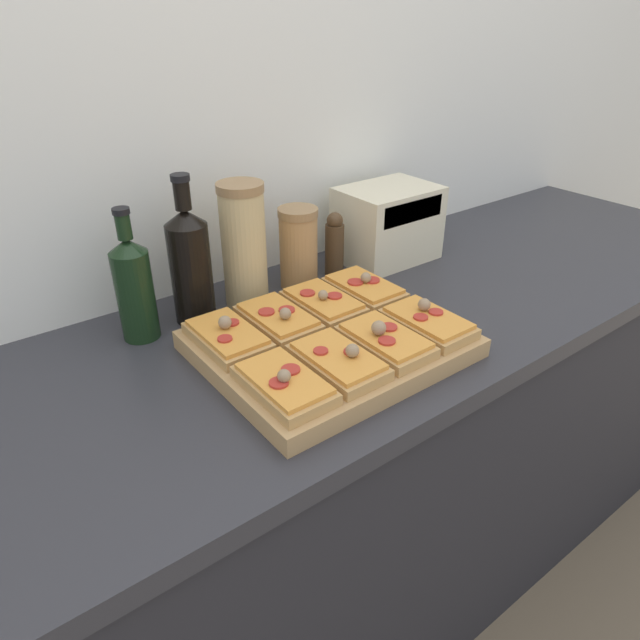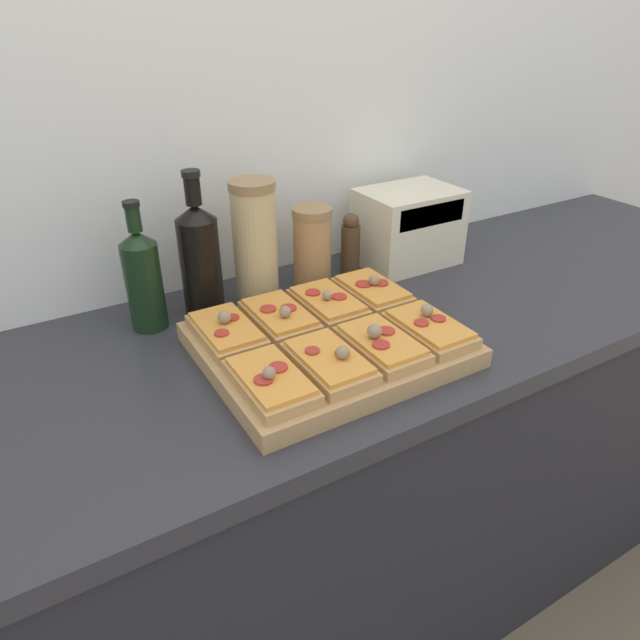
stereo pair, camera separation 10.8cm
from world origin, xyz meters
name	(u,v)px [view 2 (the right image)]	position (x,y,z in m)	size (l,w,h in m)	color
wall_back	(230,129)	(0.00, 0.67, 1.25)	(6.00, 0.06, 2.50)	silver
kitchen_counter	(313,496)	(0.00, 0.32, 0.46)	(2.63, 0.67, 0.91)	#232328
cutting_board	(328,344)	(-0.01, 0.24, 0.93)	(0.46, 0.39, 0.04)	tan
pizza_slice_back_left	(226,331)	(-0.18, 0.33, 0.96)	(0.10, 0.17, 0.05)	tan
pizza_slice_back_midleft	(279,316)	(-0.07, 0.33, 0.96)	(0.10, 0.17, 0.05)	tan
pizza_slice_back_midright	(328,303)	(0.04, 0.33, 0.96)	(0.10, 0.17, 0.05)	tan
pizza_slice_back_right	(372,291)	(0.15, 0.33, 0.96)	(0.10, 0.17, 0.05)	tan
pizza_slice_front_left	(270,381)	(-0.18, 0.15, 0.96)	(0.10, 0.17, 0.05)	tan
pizza_slice_front_midleft	(329,361)	(-0.07, 0.15, 0.96)	(0.10, 0.17, 0.05)	tan
pizza_slice_front_midright	(381,344)	(0.04, 0.15, 0.96)	(0.10, 0.17, 0.05)	tan
pizza_slice_front_right	(429,328)	(0.15, 0.15, 0.96)	(0.10, 0.17, 0.05)	tan
olive_oil_bottle	(143,278)	(-0.27, 0.51, 1.02)	(0.07, 0.07, 0.26)	black
wine_bottle	(200,258)	(-0.15, 0.51, 1.04)	(0.08, 0.08, 0.30)	black
grain_jar_tall	(255,242)	(-0.03, 0.51, 1.05)	(0.10, 0.10, 0.27)	tan
grain_jar_short	(312,247)	(0.11, 0.51, 1.01)	(0.09, 0.09, 0.19)	#AD7F4C
pepper_mill	(350,246)	(0.22, 0.51, 0.99)	(0.05, 0.05, 0.16)	#47331E
toaster_oven	(408,227)	(0.39, 0.51, 1.00)	(0.26, 0.17, 0.19)	beige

